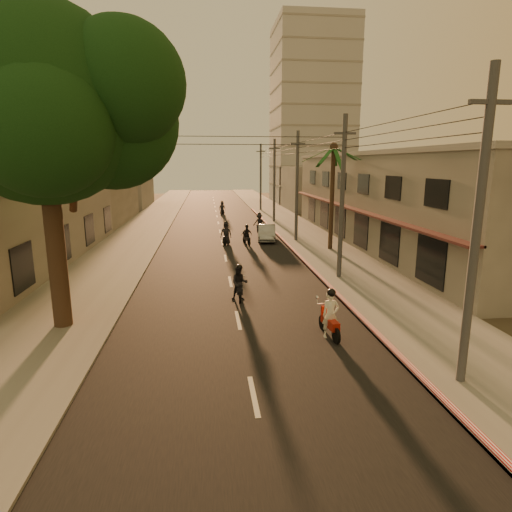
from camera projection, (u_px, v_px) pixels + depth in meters
The scene contains 21 objects.
ground at pixel (242, 340), 15.96m from camera, with size 160.00×160.00×0.00m, color #383023.
road at pixel (222, 243), 35.38m from camera, with size 10.00×140.00×0.02m, color black.
sidewalk_right at pixel (311, 240), 36.20m from camera, with size 5.00×140.00×0.12m, color slate.
sidewalk_left at pixel (129, 244), 34.53m from camera, with size 5.00×140.00×0.12m, color slate.
curb_stripe at pixel (295, 252), 31.07m from camera, with size 0.20×60.00×0.20m, color red.
shophouse_row at pixel (397, 199), 34.21m from camera, with size 8.80×34.20×7.30m.
left_building at pixel (7, 224), 27.45m from camera, with size 8.20×24.20×5.20m.
distant_tower at pixel (312, 115), 69.12m from camera, with size 12.10×12.10×28.00m.
broadleaf_tree at pixel (54, 106), 15.51m from camera, with size 9.60×8.70×12.10m.
palm_tree at pixel (334, 153), 30.86m from camera, with size 5.00×5.00×8.20m.
utility_poles at pixel (297, 162), 34.68m from camera, with size 1.20×48.26×9.00m.
filler_right at pixel (314, 188), 60.56m from camera, with size 8.00×14.00×6.00m, color #9E988F.
filler_left_near at pixel (90, 203), 46.95m from camera, with size 8.00×14.00×4.40m, color #9E988F.
filler_left_far at pixel (121, 183), 64.14m from camera, with size 8.00×14.00×7.00m, color #9E988F.
scooter_red at pixel (330, 316), 16.02m from camera, with size 0.81×1.95×1.92m.
scooter_mid_a at pixel (239, 284), 20.49m from camera, with size 0.87×1.78×1.75m.
scooter_mid_b at pixel (247, 235), 34.45m from camera, with size 1.08×1.63×1.63m.
scooter_far_a at pixel (226, 234), 34.41m from camera, with size 1.09×1.93×1.92m.
scooter_far_b at pixel (259, 223), 40.85m from camera, with size 1.53×1.84×1.87m.
parked_car at pixel (267, 233), 36.25m from camera, with size 1.97×4.24×1.35m, color #9B9EA3.
scooter_far_c at pixel (222, 208), 54.72m from camera, with size 0.93×1.78×1.75m.
Camera 1 is at (-1.18, -14.89, 6.45)m, focal length 30.00 mm.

